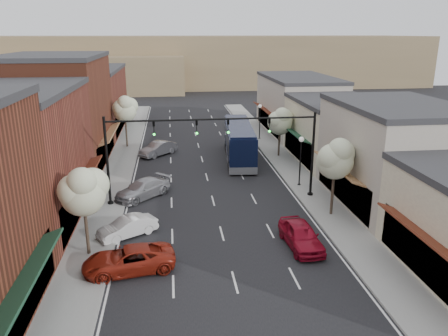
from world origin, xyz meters
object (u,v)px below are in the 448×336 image
object	(u,v)px
tree_right_far	(280,120)
tree_left_far	(125,108)
red_hatchback	(301,235)
parked_car_b	(127,227)
parked_car_a	(129,260)
parked_car_e	(158,149)
lamp_post_near	(301,153)
lamp_post_far	(260,116)
signal_mast_left	(138,147)
tree_left_near	(83,190)
tree_right_near	(336,158)
parked_car_c	(143,189)
coach_bus	(239,141)
signal_mast_right	(284,143)

from	to	relation	value
tree_right_far	tree_left_far	world-z (taller)	tree_left_far
red_hatchback	parked_car_b	distance (m)	11.25
parked_car_a	parked_car_e	xyz separation A→B (m)	(1.12, 24.29, 0.04)
lamp_post_near	red_hatchback	distance (m)	11.59
lamp_post_far	tree_right_far	bearing A→B (deg)	-86.12
signal_mast_left	tree_left_near	bearing A→B (deg)	-108.10
tree_right_near	parked_car_c	bearing A→B (deg)	158.48
lamp_post_near	lamp_post_far	distance (m)	17.50
signal_mast_left	coach_bus	xyz separation A→B (m)	(9.54, 11.71, -2.69)
tree_right_far	parked_car_a	bearing A→B (deg)	-122.56
red_hatchback	parked_car_a	xyz separation A→B (m)	(-10.43, -1.68, -0.08)
tree_right_near	tree_left_far	world-z (taller)	tree_left_far
signal_mast_right	red_hatchback	bearing A→B (deg)	-96.31
signal_mast_left	tree_left_far	bearing A→B (deg)	98.35
red_hatchback	tree_left_near	bearing A→B (deg)	174.58
signal_mast_right	lamp_post_near	size ratio (longest dim) A/B	1.85
signal_mast_left	tree_left_near	distance (m)	8.48
signal_mast_right	tree_right_near	bearing A→B (deg)	-56.09
red_hatchback	parked_car_c	distance (m)	14.26
red_hatchback	coach_bus	bearing A→B (deg)	88.48
signal_mast_left	parked_car_e	bearing A→B (deg)	85.95
coach_bus	parked_car_a	xyz separation A→B (m)	(-9.66, -21.82, -1.22)
tree_right_far	parked_car_e	world-z (taller)	tree_right_far
lamp_post_near	parked_car_b	size ratio (longest dim) A/B	1.13
tree_left_far	lamp_post_near	distance (m)	22.33
tree_left_far	parked_car_e	size ratio (longest dim) A/B	1.34
signal_mast_left	lamp_post_far	xyz separation A→B (m)	(13.42, 20.00, -1.62)
lamp_post_far	tree_left_far	bearing A→B (deg)	-172.70
signal_mast_left	parked_car_b	world-z (taller)	signal_mast_left
tree_left_near	parked_car_b	distance (m)	4.79
tree_right_near	parked_car_b	size ratio (longest dim) A/B	1.51
signal_mast_left	lamp_post_near	xyz separation A→B (m)	(13.42, 2.50, -1.62)
lamp_post_near	coach_bus	size ratio (longest dim) A/B	0.36
tree_right_far	tree_left_near	size ratio (longest dim) A/B	0.95
signal_mast_left	red_hatchback	bearing A→B (deg)	-39.31
tree_left_near	parked_car_e	xyz separation A→B (m)	(3.64, 22.23, -3.47)
tree_right_near	parked_car_a	world-z (taller)	tree_right_near
tree_left_near	parked_car_c	distance (m)	10.46
signal_mast_right	tree_left_near	bearing A→B (deg)	-149.86
signal_mast_left	tree_right_far	bearing A→B (deg)	40.54
lamp_post_near	parked_car_b	world-z (taller)	lamp_post_near
tree_right_near	coach_bus	distance (m)	16.56
tree_right_far	signal_mast_right	bearing A→B (deg)	-102.85
tree_left_far	coach_bus	world-z (taller)	tree_left_far
parked_car_a	parked_car_c	size ratio (longest dim) A/B	1.02
parked_car_a	signal_mast_right	bearing A→B (deg)	121.77
red_hatchback	tree_right_far	bearing A→B (deg)	76.11
tree_left_far	parked_car_b	distance (m)	23.98
tree_right_near	tree_left_near	bearing A→B (deg)	-166.45
tree_right_near	signal_mast_left	bearing A→B (deg)	163.81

